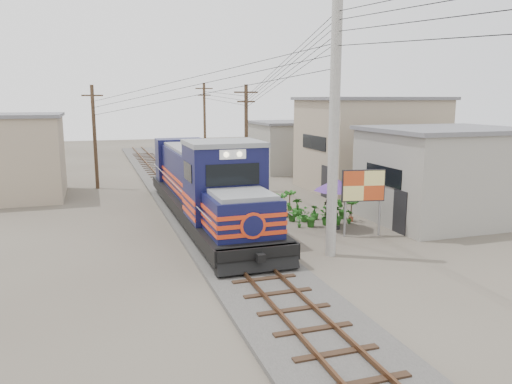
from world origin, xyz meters
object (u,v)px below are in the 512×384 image
object	(u,v)px
locomotive	(204,186)
billboard	(363,188)
market_umbrella	(337,185)
vendor	(329,207)

from	to	relation	value
locomotive	billboard	xyz separation A→B (m)	(6.12, -4.86, 0.39)
market_umbrella	vendor	bearing A→B (deg)	85.05
billboard	vendor	bearing A→B (deg)	112.81
market_umbrella	vendor	size ratio (longest dim) A/B	1.48
billboard	market_umbrella	xyz separation A→B (m)	(-0.54, 1.50, -0.10)
market_umbrella	vendor	xyz separation A→B (m)	(0.07, 0.86, -1.23)
billboard	vendor	xyz separation A→B (m)	(-0.47, 2.36, -1.33)
locomotive	billboard	distance (m)	7.82
locomotive	market_umbrella	bearing A→B (deg)	-31.07
billboard	market_umbrella	bearing A→B (deg)	121.51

